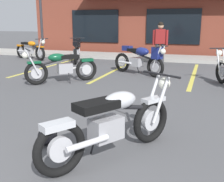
# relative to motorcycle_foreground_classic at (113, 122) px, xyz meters

# --- Properties ---
(ground_plane) EXTENTS (80.00, 80.00, 0.00)m
(ground_plane) POSITION_rel_motorcycle_foreground_classic_xyz_m (-0.68, 1.32, -0.46)
(ground_plane) COLOR #515154
(sidewalk_kerb) EXTENTS (22.00, 1.80, 0.14)m
(sidewalk_kerb) POSITION_rel_motorcycle_foreground_classic_xyz_m (-0.68, 9.84, -0.39)
(sidewalk_kerb) COLOR #A8A59E
(sidewalk_kerb) RESTS_ON ground_plane
(brick_storefront_building) EXTENTS (15.52, 6.33, 3.76)m
(brick_storefront_building) POSITION_rel_motorcycle_foreground_classic_xyz_m (-0.68, 13.99, 1.42)
(brick_storefront_building) COLOR brown
(brick_storefront_building) RESTS_ON ground_plane
(painted_stall_lines) EXTENTS (8.23, 4.80, 0.01)m
(painted_stall_lines) POSITION_rel_motorcycle_foreground_classic_xyz_m (-0.68, 6.24, -0.46)
(painted_stall_lines) COLOR #DBCC4C
(painted_stall_lines) RESTS_ON ground_plane
(motorcycle_foreground_classic) EXTENTS (1.35, 1.86, 0.98)m
(motorcycle_foreground_classic) POSITION_rel_motorcycle_foreground_classic_xyz_m (0.00, 0.00, 0.00)
(motorcycle_foreground_classic) COLOR black
(motorcycle_foreground_classic) RESTS_ON ground_plane
(motorcycle_red_sportbike) EXTENTS (1.92, 1.25, 0.98)m
(motorcycle_red_sportbike) POSITION_rel_motorcycle_foreground_classic_xyz_m (-0.98, 5.68, 0.07)
(motorcycle_red_sportbike) COLOR black
(motorcycle_red_sportbike) RESTS_ON ground_plane
(motorcycle_black_cruiser) EXTENTS (2.03, 1.02, 0.98)m
(motorcycle_black_cruiser) POSITION_rel_motorcycle_foreground_classic_xyz_m (-6.62, 7.86, 0.00)
(motorcycle_black_cruiser) COLOR black
(motorcycle_black_cruiser) RESTS_ON ground_plane
(motorcycle_green_cafe_racer) EXTENTS (1.66, 1.64, 0.98)m
(motorcycle_green_cafe_racer) POSITION_rel_motorcycle_foreground_classic_xyz_m (-2.80, 3.79, 0.00)
(motorcycle_green_cafe_racer) COLOR black
(motorcycle_green_cafe_racer) RESTS_ON ground_plane
(motorcycle_cream_vintage) EXTENTS (1.10, 2.00, 0.98)m
(motorcycle_cream_vintage) POSITION_rel_motorcycle_foreground_classic_xyz_m (-4.30, 7.86, 0.07)
(motorcycle_cream_vintage) COLOR black
(motorcycle_cream_vintage) RESTS_ON ground_plane
(person_in_shorts_foreground) EXTENTS (0.61, 0.32, 1.68)m
(person_in_shorts_foreground) POSITION_rel_motorcycle_foreground_classic_xyz_m (-0.75, 8.04, 0.49)
(person_in_shorts_foreground) COLOR black
(person_in_shorts_foreground) RESTS_ON ground_plane
(helmet_on_pavement) EXTENTS (0.26, 0.26, 0.26)m
(helmet_on_pavement) POSITION_rel_motorcycle_foreground_classic_xyz_m (-0.97, 0.02, -0.33)
(helmet_on_pavement) COLOR black
(helmet_on_pavement) RESTS_ON ground_plane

